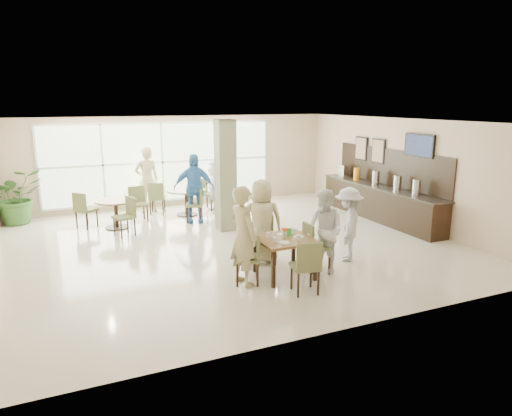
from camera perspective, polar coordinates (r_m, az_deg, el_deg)
name	(u,v)px	position (r m, az deg, el deg)	size (l,w,h in m)	color
ground	(228,244)	(10.63, -3.57, -4.52)	(10.00, 10.00, 0.00)	beige
room_shell	(227,171)	(10.24, -3.71, 4.59)	(10.00, 10.00, 10.00)	white
window_bank	(162,162)	(14.41, -11.63, 5.63)	(7.00, 0.04, 7.00)	silver
column	(225,176)	(11.54, -3.84, 4.04)	(0.45, 0.45, 2.80)	#606C4B
main_table	(284,243)	(8.53, 3.56, -4.34)	(1.01, 1.01, 0.75)	brown
round_table_left	(116,207)	(12.35, -17.12, 0.14)	(1.06, 1.06, 0.75)	brown
round_table_right	(186,195)	(13.33, -8.70, 1.56)	(1.12, 1.12, 0.75)	brown
chairs_main_table	(283,252)	(8.59, 3.44, -5.53)	(2.04, 2.16, 0.95)	#525B32
chairs_table_left	(116,210)	(12.38, -17.04, -0.25)	(1.93, 1.82, 0.95)	#525B32
chairs_table_right	(187,199)	(13.38, -8.62, 1.16)	(2.17, 1.89, 0.95)	#525B32
tabletop_clutter	(286,235)	(8.49, 3.71, -3.40)	(0.69, 0.69, 0.21)	white
buffet_counter	(379,200)	(13.18, 15.18, 1.01)	(0.64, 4.70, 1.95)	black
wall_tv	(419,145)	(12.28, 19.72, 7.38)	(0.06, 1.00, 0.58)	black
framed_art_a	(378,151)	(13.52, 15.03, 6.89)	(0.05, 0.55, 0.70)	black
framed_art_b	(361,148)	(14.15, 13.02, 7.26)	(0.05, 0.55, 0.70)	black
potted_plant	(17,196)	(13.82, -27.72, 1.29)	(1.33, 1.33, 1.48)	#336327
teen_left	(243,236)	(8.10, -1.62, -3.49)	(0.66, 0.43, 1.81)	tan
teen_far	(262,221)	(9.22, 0.74, -1.67)	(0.85, 0.46, 1.73)	tan
teen_right	(325,231)	(8.80, 8.58, -2.91)	(0.79, 0.61, 1.62)	white
teen_standing	(348,224)	(9.55, 11.44, -2.02)	(0.99, 0.57, 1.53)	#B6B6B9
adult_a	(194,188)	(12.44, -7.78, 2.44)	(1.10, 0.62, 1.87)	#3E7BBB
adult_b	(215,186)	(13.65, -5.16, 2.72)	(1.41, 0.61, 1.53)	white
adult_standing	(147,180)	(13.79, -13.46, 3.43)	(0.71, 0.47, 1.96)	tan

